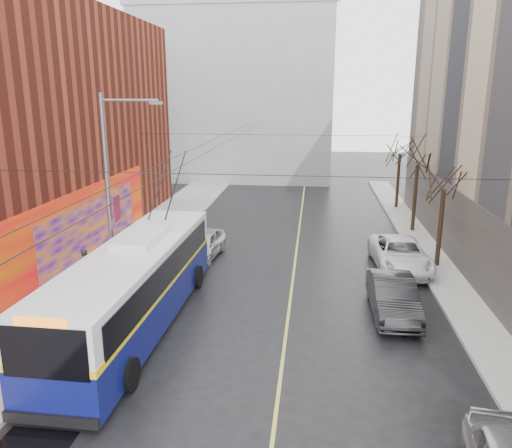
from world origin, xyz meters
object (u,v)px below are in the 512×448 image
Objects in this scene: streetlight_pole at (112,193)px; following_car at (202,244)px; parked_car_b at (393,296)px; pedestrian_a at (86,268)px; parked_car_c at (400,254)px; tree_far at (401,144)px; pedestrian_b at (104,263)px; pedestrian_c at (137,255)px; trolleybus at (135,285)px; tree_near at (445,175)px; tree_mid at (419,153)px.

streetlight_pole is 1.98× the size of following_car.
parked_car_b is 2.67× the size of pedestrian_a.
tree_far is at bearing 79.22° from parked_car_c.
pedestrian_b is 0.95× the size of pedestrian_c.
parked_car_c is at bearing 77.51° from parked_car_b.
following_car is (-12.71, -13.81, -4.37)m from tree_far.
trolleybus is 6.33m from pedestrian_c.
tree_near is 1.11× the size of parked_car_c.
tree_near is 14.00m from tree_far.
pedestrian_a is (-4.32, -5.29, 0.29)m from following_car.
streetlight_pole is 7.80m from following_car.
trolleybus is at bearing -136.64° from pedestrian_b.
tree_far is 3.59× the size of pedestrian_a.
tree_far is at bearing 60.07° from trolleybus.
pedestrian_b is (-1.56, 2.10, -3.93)m from streetlight_pole.
pedestrian_c is (-15.50, -16.55, -4.19)m from tree_far.
pedestrian_c is at bearing -33.91° from pedestrian_b.
pedestrian_a is at bearing 97.30° from pedestrian_c.
parked_car_c is 1.27× the size of following_car.
trolleybus is 10.52m from parked_car_b.
parked_car_b is 13.69m from pedestrian_b.
tree_near is 8.12m from parked_car_b.
pedestrian_a reaches higher than pedestrian_c.
pedestrian_b reaches higher than parked_car_c.
trolleybus is at bearing -147.51° from parked_car_c.
following_car is 2.81× the size of pedestrian_c.
streetlight_pole is at bearing -158.38° from tree_near.
following_car is at bearing -132.63° from tree_far.
pedestrian_b is (-16.70, -10.90, -4.34)m from tree_mid.
streetlight_pole is 4.32m from pedestrian_a.
pedestrian_c reaches higher than parked_car_c.
parked_car_c is (-2.00, -14.37, -4.34)m from tree_far.
tree_mid is 3.65× the size of pedestrian_a.
streetlight_pole is 5.88× the size of pedestrian_b.
streetlight_pole is at bearing -127.12° from tree_far.
streetlight_pole is 1.35× the size of tree_mid.
tree_near is 13.39m from following_car.
tree_far is 15.14m from parked_car_c.
streetlight_pole is at bearing -159.66° from parked_car_c.
tree_far is at bearing 90.00° from tree_near.
streetlight_pole is 0.68× the size of trolleybus.
tree_mid reaches higher than following_car.
tree_near is 16.20m from trolleybus.
tree_mid is 18.70m from pedestrian_c.
pedestrian_b is 1.81m from pedestrian_c.
trolleybus is (1.72, -2.47, -3.11)m from streetlight_pole.
tree_mid reaches higher than pedestrian_c.
tree_mid is 1.02× the size of tree_far.
tree_far is at bearing 80.16° from parked_car_b.
following_car is at bearing 145.31° from parked_car_b.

